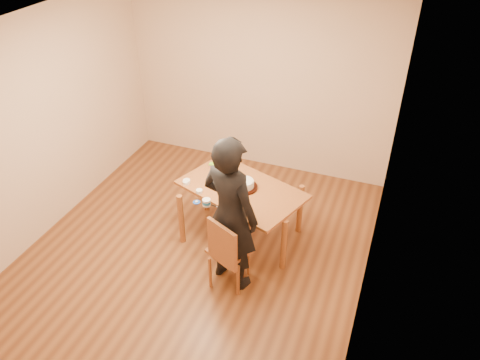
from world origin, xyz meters
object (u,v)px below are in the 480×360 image
(cake, at_px, (244,184))
(person, at_px, (230,215))
(cake_plate, at_px, (244,187))
(dining_chair, at_px, (229,251))
(dining_table, at_px, (241,189))

(cake, height_order, person, person)
(cake_plate, height_order, cake, cake)
(person, bearing_deg, cake_plate, -64.06)
(dining_chair, distance_m, person, 0.48)
(dining_chair, distance_m, cake, 0.88)
(dining_chair, height_order, cake, cake)
(dining_chair, bearing_deg, person, 115.11)
(person, bearing_deg, cake, -64.06)
(dining_table, relative_size, person, 0.79)
(cake, distance_m, person, 0.77)
(person, bearing_deg, dining_table, -61.64)
(cake_plate, xyz_separation_m, person, (0.12, -0.75, 0.17))
(cake, bearing_deg, dining_chair, -81.32)
(dining_table, distance_m, person, 0.77)
(dining_table, relative_size, cake_plate, 4.57)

